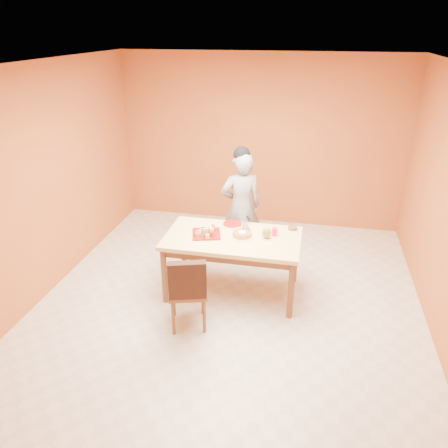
% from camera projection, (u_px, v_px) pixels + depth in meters
% --- Properties ---
extents(floor, '(5.00, 5.00, 0.00)m').
position_uv_depth(floor, '(229.00, 302.00, 5.26)').
color(floor, beige).
rests_on(floor, ground).
extents(ceiling, '(5.00, 5.00, 0.00)m').
position_uv_depth(ceiling, '(231.00, 65.00, 4.13)').
color(ceiling, silver).
rests_on(ceiling, wall_back).
extents(wall_back, '(4.50, 0.00, 4.50)m').
position_uv_depth(wall_back, '(261.00, 142.00, 6.91)').
color(wall_back, '#B75B2A').
rests_on(wall_back, floor).
extents(wall_left, '(0.00, 5.00, 5.00)m').
position_uv_depth(wall_left, '(42.00, 183.00, 5.12)').
color(wall_left, '#B75B2A').
rests_on(wall_left, floor).
extents(dining_table, '(1.60, 0.90, 0.76)m').
position_uv_depth(dining_table, '(233.00, 244.00, 5.21)').
color(dining_table, '#F3DB7F').
rests_on(dining_table, floor).
extents(dining_chair, '(0.52, 0.58, 0.89)m').
position_uv_depth(dining_chair, '(187.00, 289.00, 4.68)').
color(dining_chair, brown).
rests_on(dining_chair, floor).
extents(pastry_pile, '(0.29, 0.29, 0.10)m').
position_uv_depth(pastry_pile, '(206.00, 230.00, 5.19)').
color(pastry_pile, '#E39C61').
rests_on(pastry_pile, pastry_platter).
extents(person, '(0.66, 0.56, 1.53)m').
position_uv_depth(person, '(241.00, 207.00, 5.99)').
color(person, gray).
rests_on(person, floor).
extents(pastry_platter, '(0.40, 0.40, 0.02)m').
position_uv_depth(pastry_platter, '(206.00, 234.00, 5.21)').
color(pastry_platter, maroon).
rests_on(pastry_platter, dining_table).
extents(red_dinner_plate, '(0.27, 0.27, 0.01)m').
position_uv_depth(red_dinner_plate, '(232.00, 224.00, 5.49)').
color(red_dinner_plate, maroon).
rests_on(red_dinner_plate, dining_table).
extents(white_cake_plate, '(0.35, 0.35, 0.01)m').
position_uv_depth(white_cake_plate, '(242.00, 236.00, 5.16)').
color(white_cake_plate, silver).
rests_on(white_cake_plate, dining_table).
extents(sponge_cake, '(0.26, 0.26, 0.05)m').
position_uv_depth(sponge_cake, '(242.00, 234.00, 5.14)').
color(sponge_cake, '#CD7635').
rests_on(sponge_cake, white_cake_plate).
extents(cake_server, '(0.17, 0.29, 0.01)m').
position_uv_depth(cake_server, '(245.00, 225.00, 5.29)').
color(cake_server, white).
rests_on(cake_server, sponge_cake).
extents(egg_ornament, '(0.13, 0.11, 0.14)m').
position_uv_depth(egg_ornament, '(267.00, 233.00, 5.10)').
color(egg_ornament, olive).
rests_on(egg_ornament, dining_table).
extents(magenta_glass, '(0.08, 0.08, 0.10)m').
position_uv_depth(magenta_glass, '(275.00, 232.00, 5.18)').
color(magenta_glass, '#E42255').
rests_on(magenta_glass, dining_table).
extents(checker_tin, '(0.14, 0.14, 0.03)m').
position_uv_depth(checker_tin, '(292.00, 228.00, 5.34)').
color(checker_tin, '#3D1F10').
rests_on(checker_tin, dining_table).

